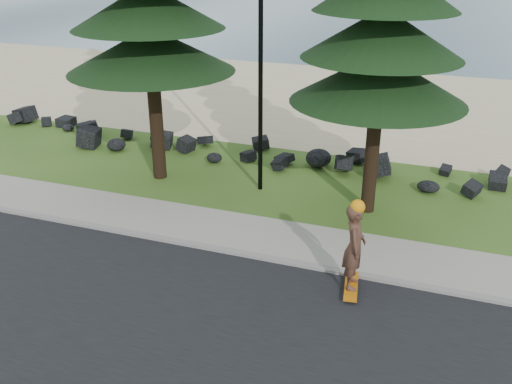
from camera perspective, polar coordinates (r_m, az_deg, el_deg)
ground at (r=15.65m, az=-3.46°, el=-4.17°), size 160.00×160.00×0.00m
road at (r=12.31m, az=-11.82°, el=-13.53°), size 160.00×7.00×0.02m
kerb at (r=14.91m, az=-4.81°, el=-5.55°), size 160.00×0.20×0.10m
sidewalk at (r=15.79m, az=-3.18°, el=-3.72°), size 160.00×2.00×0.08m
beach_sand at (r=28.64m, az=7.99°, el=9.06°), size 160.00×15.00×0.01m
ocean at (r=64.27m, az=15.27°, el=16.93°), size 160.00×58.00×0.01m
seawall_boulders at (r=20.43m, az=2.64°, el=2.92°), size 60.00×2.40×1.10m
lamp_post at (r=17.06m, az=0.46°, el=13.12°), size 0.25×0.14×8.14m
skateboarder at (r=12.88m, az=9.81°, el=-5.43°), size 0.59×1.25×2.27m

